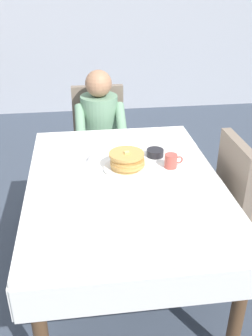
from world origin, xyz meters
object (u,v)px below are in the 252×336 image
Objects in this scene: bowl_butter at (155,153)px; fork_left_of_plate at (95,173)px; syrup_pitcher at (92,156)px; plate_breakfast at (127,168)px; spoon_near_edge at (129,195)px; cup_coffee at (171,161)px; knife_right_of_plate at (158,169)px; dining_table_main at (124,192)px; diner_person at (100,126)px; chair_diner at (99,134)px; chair_right_side at (246,200)px; breakfast_stack at (127,160)px.

fork_left_of_plate is (-0.39, -0.18, -0.02)m from bowl_butter.
plate_breakfast is at bearing -32.90° from syrup_pitcher.
spoon_near_edge is (-0.23, -0.45, -0.02)m from bowl_butter.
knife_right_of_plate is at bearing -169.96° from cup_coffee.
dining_table_main is 1.36× the size of diner_person.
cup_coffee reaches higher than bowl_butter.
chair_diner is at bearing 100.40° from spoon_near_edge.
chair_diner is 8.45× the size of bowl_butter.
syrup_pitcher is 0.46m from spoon_near_edge.
chair_right_side is 8.45× the size of bowl_butter.
diner_person reaches higher than plate_breakfast.
knife_right_of_plate is at bearing -20.99° from syrup_pitcher.
dining_table_main is at bearing -161.38° from cup_coffee.
dining_table_main is 1.64× the size of chair_diner.
chair_right_side is at bearing -14.10° from syrup_pitcher.
bowl_butter is at bearing 111.59° from cup_coffee.
breakfast_stack is at bearing 92.02° from spoon_near_edge.
dining_table_main is 0.19m from breakfast_stack.
chair_diner is 8.23× the size of cup_coffee.
knife_right_of_plate and spoon_near_edge have the same top height.
breakfast_stack is 1.93× the size of cup_coffee.
syrup_pitcher reaches higher than spoon_near_edge.
chair_diner reaches higher than plate_breakfast.
chair_right_side is at bearing -101.34° from knife_right_of_plate.
diner_person reaches higher than cup_coffee.
chair_right_side is 3.32× the size of plate_breakfast.
dining_table_main is at bearing -104.92° from breakfast_stack.
fork_left_of_plate is at bearing -155.56° from bowl_butter.
cup_coffee is at bearing 109.11° from chair_diner.
spoon_near_edge is (0.07, -1.20, 0.07)m from diner_person.
knife_right_of_plate is at bearing -6.47° from breakfast_stack.
chair_diner is 1.14m from knife_right_of_plate.
chair_right_side is at bearing -8.31° from breakfast_stack.
dining_table_main is at bearing 109.15° from knife_right_of_plate.
fork_left_of_plate is at bearing -173.99° from plate_breakfast.
dining_table_main is 5.44× the size of plate_breakfast.
chair_right_side reaches higher than spoon_near_edge.
breakfast_stack is 1.45× the size of spoon_near_edge.
fork_left_of_plate and knife_right_of_plate have the same top height.
fork_left_of_plate is at bearing 85.29° from chair_diner.
breakfast_stack is at bearing 96.32° from diner_person.
plate_breakfast is at bearing 74.55° from dining_table_main.
cup_coffee is at bearing -16.11° from syrup_pitcher.
plate_breakfast is at bearing -69.12° from breakfast_stack.
bowl_butter is at bearing 108.65° from chair_diner.
breakfast_stack is (-0.00, 0.00, 0.05)m from plate_breakfast.
diner_person is 7.47× the size of spoon_near_edge.
chair_diner is at bearing 95.40° from breakfast_stack.
plate_breakfast is (0.10, -1.06, 0.22)m from chair_diner.
cup_coffee is 1.03× the size of bowl_butter.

